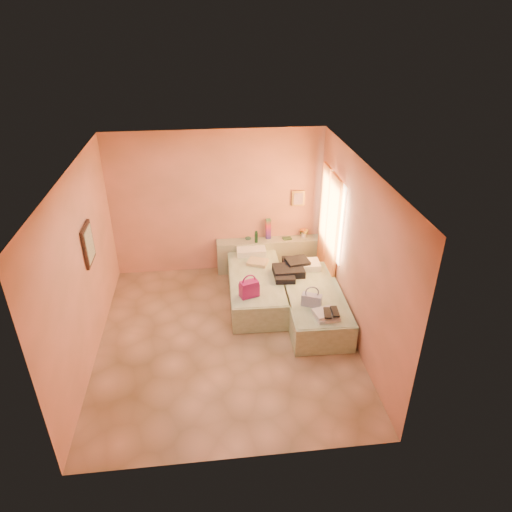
{
  "coord_description": "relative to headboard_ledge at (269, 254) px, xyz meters",
  "views": [
    {
      "loc": [
        -0.19,
        -5.81,
        4.69
      ],
      "look_at": [
        0.58,
        0.85,
        1.0
      ],
      "focal_mm": 32.0,
      "sensor_mm": 36.0,
      "label": 1
    }
  ],
  "objects": [
    {
      "name": "ground",
      "position": [
        -0.98,
        -2.1,
        -0.33
      ],
      "size": [
        4.5,
        4.5,
        0.0
      ],
      "primitive_type": "plane",
      "color": "tan",
      "rests_on": "ground"
    },
    {
      "name": "room_walls",
      "position": [
        -0.77,
        -1.53,
        1.46
      ],
      "size": [
        4.02,
        4.51,
        2.81
      ],
      "color": "#F49A82",
      "rests_on": "ground"
    },
    {
      "name": "headboard_ledge",
      "position": [
        0.0,
        0.0,
        0.0
      ],
      "size": [
        2.05,
        0.3,
        0.65
      ],
      "primitive_type": "cube",
      "color": "#98A083",
      "rests_on": "ground"
    },
    {
      "name": "bed_left",
      "position": [
        -0.38,
        -1.05,
        -0.08
      ],
      "size": [
        0.95,
        2.02,
        0.5
      ],
      "primitive_type": "cube",
      "rotation": [
        0.0,
        0.0,
        -0.02
      ],
      "color": "beige",
      "rests_on": "ground"
    },
    {
      "name": "bed_right",
      "position": [
        0.52,
        -1.7,
        -0.08
      ],
      "size": [
        0.95,
        2.02,
        0.5
      ],
      "primitive_type": "cube",
      "rotation": [
        0.0,
        0.0,
        -0.02
      ],
      "color": "beige",
      "rests_on": "ground"
    },
    {
      "name": "water_bottle",
      "position": [
        -0.26,
        -0.07,
        0.44
      ],
      "size": [
        0.07,
        0.07,
        0.23
      ],
      "primitive_type": "cylinder",
      "rotation": [
        0.0,
        0.0,
        0.13
      ],
      "color": "#143925",
      "rests_on": "headboard_ledge"
    },
    {
      "name": "rainbow_box",
      "position": [
        -0.0,
        0.08,
        0.53
      ],
      "size": [
        0.1,
        0.1,
        0.41
      ],
      "primitive_type": "cube",
      "rotation": [
        0.0,
        0.0,
        0.1
      ],
      "color": "#A41467",
      "rests_on": "headboard_ledge"
    },
    {
      "name": "small_dish",
      "position": [
        -0.4,
        0.09,
        0.34
      ],
      "size": [
        0.14,
        0.14,
        0.03
      ],
      "primitive_type": "cylinder",
      "rotation": [
        0.0,
        0.0,
        -0.31
      ],
      "color": "#45805C",
      "rests_on": "headboard_ledge"
    },
    {
      "name": "green_book",
      "position": [
        0.36,
        -0.01,
        0.34
      ],
      "size": [
        0.18,
        0.14,
        0.03
      ],
      "primitive_type": "cube",
      "rotation": [
        0.0,
        0.0,
        0.18
      ],
      "color": "#284B2C",
      "rests_on": "headboard_ledge"
    },
    {
      "name": "flower_vase",
      "position": [
        0.7,
        0.04,
        0.44
      ],
      "size": [
        0.23,
        0.23,
        0.23
      ],
      "primitive_type": "cube",
      "rotation": [
        0.0,
        0.0,
        0.43
      ],
      "color": "silver",
      "rests_on": "headboard_ledge"
    },
    {
      "name": "magenta_handbag",
      "position": [
        -0.56,
        -1.69,
        0.32
      ],
      "size": [
        0.35,
        0.26,
        0.29
      ],
      "primitive_type": "cube",
      "rotation": [
        0.0,
        0.0,
        0.33
      ],
      "color": "#A41467",
      "rests_on": "bed_left"
    },
    {
      "name": "khaki_garment",
      "position": [
        -0.3,
        -0.65,
        0.21
      ],
      "size": [
        0.44,
        0.4,
        0.06
      ],
      "primitive_type": "cube",
      "rotation": [
        0.0,
        0.0,
        -0.39
      ],
      "color": "tan",
      "rests_on": "bed_left"
    },
    {
      "name": "clothes_pile",
      "position": [
        0.25,
        -1.09,
        0.26
      ],
      "size": [
        0.61,
        0.61,
        0.18
      ],
      "primitive_type": "cube",
      "rotation": [
        0.0,
        0.0,
        0.04
      ],
      "color": "black",
      "rests_on": "bed_right"
    },
    {
      "name": "blue_handbag",
      "position": [
        0.39,
        -2.08,
        0.27
      ],
      "size": [
        0.34,
        0.25,
        0.2
      ],
      "primitive_type": "cube",
      "rotation": [
        0.0,
        0.0,
        -0.42
      ],
      "color": "#40519B",
      "rests_on": "bed_right"
    },
    {
      "name": "towel_stack",
      "position": [
        0.55,
        -2.42,
        0.23
      ],
      "size": [
        0.39,
        0.35,
        0.1
      ],
      "primitive_type": "cube",
      "rotation": [
        0.0,
        0.0,
        0.16
      ],
      "color": "silver",
      "rests_on": "bed_right"
    },
    {
      "name": "sandal_pair",
      "position": [
        0.61,
        -2.46,
        0.29
      ],
      "size": [
        0.25,
        0.3,
        0.03
      ],
      "primitive_type": "cube",
      "rotation": [
        0.0,
        0.0,
        -0.18
      ],
      "color": "black",
      "rests_on": "towel_stack"
    }
  ]
}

